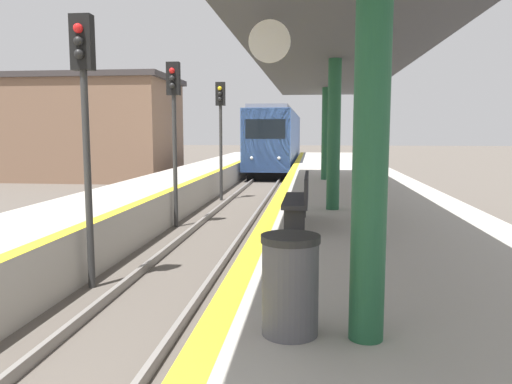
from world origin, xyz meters
The scene contains 8 objects.
train centered at (0.00, 34.46, 2.14)m, with size 2.66×19.36×4.21m.
signal_near centered at (-1.31, 6.56, 3.22)m, with size 0.36×0.31×4.62m.
signal_mid centered at (-1.37, 12.21, 3.22)m, with size 0.36×0.31×4.62m.
signal_far centered at (-1.09, 17.86, 3.22)m, with size 0.36×0.31×4.62m.
station_canopy centered at (2.95, 9.43, 4.26)m, with size 3.47×20.82×3.43m.
trash_bin centered at (2.32, 2.53, 1.44)m, with size 0.50×0.50×0.84m.
bench centered at (2.27, 7.58, 1.51)m, with size 0.44×1.90×0.92m.
station_building centered at (-10.29, 26.11, 2.92)m, with size 9.95×6.38×5.80m.
Camera 1 is at (2.49, -1.51, 2.70)m, focal length 35.00 mm.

